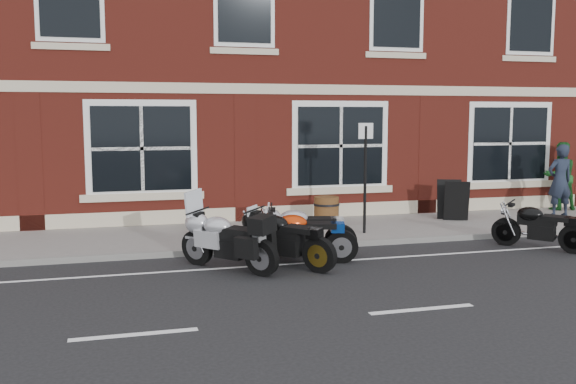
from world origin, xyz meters
name	(u,v)px	position (x,y,z in m)	size (l,w,h in m)	color
ground	(347,263)	(0.00, 0.00, 0.00)	(80.00, 80.00, 0.00)	black
sidewalk	(301,232)	(0.00, 3.00, 0.06)	(30.00, 3.00, 0.12)	slate
kerb	(323,245)	(0.00, 1.42, 0.06)	(30.00, 0.16, 0.12)	slate
pub_building	(237,17)	(0.00, 10.50, 6.00)	(24.00, 12.00, 12.00)	maroon
moto_touring_silver	(226,238)	(-2.27, 0.10, 0.57)	(1.48, 1.72, 1.41)	black
moto_sport_red	(300,235)	(-0.84, 0.25, 0.54)	(2.03, 0.66, 0.93)	black
moto_sport_black	(284,237)	(-1.22, 0.03, 0.55)	(1.46, 1.72, 0.95)	black
moto_sport_silver	(302,229)	(-0.67, 0.76, 0.54)	(2.05, 0.65, 0.94)	black
moto_naked_black	(538,225)	(4.24, 0.13, 0.51)	(1.29, 1.63, 0.88)	black
pedestrian_left	(560,180)	(7.05, 3.06, 1.06)	(0.69, 0.45, 1.89)	#1B2231
pedestrian_right	(560,176)	(7.87, 4.09, 1.07)	(0.92, 0.72, 1.89)	#164E1C
a_board_sign	(453,200)	(4.07, 3.27, 0.63)	(0.61, 0.41, 1.01)	black
barrel_planter	(326,211)	(0.73, 3.35, 0.47)	(0.63, 0.63, 0.70)	#4B3814
parking_sign	(365,170)	(1.24, 2.20, 1.54)	(0.35, 0.07, 2.46)	black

